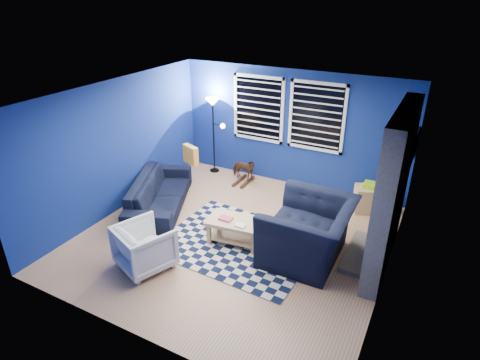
# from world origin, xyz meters

# --- Properties ---
(floor) EXTENTS (5.00, 5.00, 0.00)m
(floor) POSITION_xyz_m (0.00, 0.00, 0.00)
(floor) COLOR tan
(floor) RESTS_ON ground
(ceiling) EXTENTS (5.00, 5.00, 0.00)m
(ceiling) POSITION_xyz_m (0.00, 0.00, 2.50)
(ceiling) COLOR white
(ceiling) RESTS_ON wall_back
(wall_back) EXTENTS (5.00, 0.00, 5.00)m
(wall_back) POSITION_xyz_m (0.00, 2.50, 1.25)
(wall_back) COLOR navy
(wall_back) RESTS_ON floor
(wall_left) EXTENTS (0.00, 5.00, 5.00)m
(wall_left) POSITION_xyz_m (-2.50, 0.00, 1.25)
(wall_left) COLOR navy
(wall_left) RESTS_ON floor
(wall_right) EXTENTS (0.00, 5.00, 5.00)m
(wall_right) POSITION_xyz_m (2.50, 0.00, 1.25)
(wall_right) COLOR navy
(wall_right) RESTS_ON floor
(fireplace) EXTENTS (0.65, 2.00, 2.50)m
(fireplace) POSITION_xyz_m (2.36, 0.50, 1.20)
(fireplace) COLOR gray
(fireplace) RESTS_ON floor
(window_left) EXTENTS (1.17, 0.06, 1.42)m
(window_left) POSITION_xyz_m (-0.75, 2.46, 1.60)
(window_left) COLOR black
(window_left) RESTS_ON wall_back
(window_right) EXTENTS (1.17, 0.06, 1.42)m
(window_right) POSITION_xyz_m (0.55, 2.46, 1.60)
(window_right) COLOR black
(window_right) RESTS_ON wall_back
(tv) EXTENTS (0.07, 1.00, 0.58)m
(tv) POSITION_xyz_m (2.45, 2.00, 1.40)
(tv) COLOR black
(tv) RESTS_ON wall_right
(rug) EXTENTS (2.59, 2.11, 0.02)m
(rug) POSITION_xyz_m (0.15, -0.12, 0.01)
(rug) COLOR black
(rug) RESTS_ON floor
(sofa) EXTENTS (2.41, 1.73, 0.66)m
(sofa) POSITION_xyz_m (-1.79, 0.22, 0.33)
(sofa) COLOR black
(sofa) RESTS_ON floor
(armchair_big) EXTENTS (1.48, 1.29, 0.95)m
(armchair_big) POSITION_xyz_m (1.28, 0.08, 0.48)
(armchair_big) COLOR black
(armchair_big) RESTS_ON floor
(armchair_bent) EXTENTS (1.01, 1.02, 0.72)m
(armchair_bent) POSITION_xyz_m (-0.85, -1.34, 0.36)
(armchair_bent) COLOR gray
(armchair_bent) RESTS_ON floor
(rocking_horse) EXTENTS (0.31, 0.62, 0.52)m
(rocking_horse) POSITION_xyz_m (-0.87, 2.01, 0.33)
(rocking_horse) COLOR #482B17
(rocking_horse) RESTS_ON floor
(coffee_table) EXTENTS (1.00, 0.65, 0.47)m
(coffee_table) POSITION_xyz_m (0.08, -0.13, 0.32)
(coffee_table) COLOR tan
(coffee_table) RESTS_ON rug
(cabinet) EXTENTS (0.71, 0.60, 0.60)m
(cabinet) POSITION_xyz_m (1.89, 2.04, 0.26)
(cabinet) COLOR tan
(cabinet) RESTS_ON floor
(floor_lamp) EXTENTS (0.48, 0.29, 1.75)m
(floor_lamp) POSITION_xyz_m (-1.75, 2.25, 1.43)
(floor_lamp) COLOR black
(floor_lamp) RESTS_ON floor
(throw_pillow) EXTENTS (0.42, 0.26, 0.38)m
(throw_pillow) POSITION_xyz_m (-1.64, 1.12, 0.85)
(throw_pillow) COLOR gold
(throw_pillow) RESTS_ON sofa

